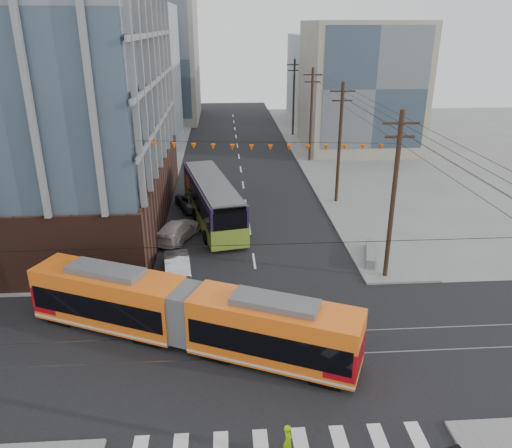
{
  "coord_description": "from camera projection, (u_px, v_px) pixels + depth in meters",
  "views": [
    {
      "loc": [
        -2.02,
        -17.73,
        15.65
      ],
      "look_at": [
        -0.11,
        10.34,
        4.31
      ],
      "focal_mm": 35.0,
      "sensor_mm": 36.0,
      "label": 1
    }
  ],
  "objects": [
    {
      "name": "pedestrian",
      "position": [
        288.0,
        441.0,
        19.1
      ],
      "size": [
        0.4,
        0.58,
        1.54
      ],
      "primitive_type": "imported",
      "rotation": [
        0.0,
        0.0,
        1.63
      ],
      "color": "#A0DC04",
      "rests_on": "ground"
    },
    {
      "name": "parked_car_white",
      "position": [
        177.0,
        230.0,
        38.7
      ],
      "size": [
        3.83,
        5.55,
        1.49
      ],
      "primitive_type": "imported",
      "rotation": [
        0.0,
        0.0,
        2.77
      ],
      "color": "beige",
      "rests_on": "ground"
    },
    {
      "name": "bg_bldg_ne_far",
      "position": [
        340.0,
        79.0,
        83.83
      ],
      "size": [
        16.0,
        16.0,
        14.0
      ],
      "primitive_type": "cube",
      "color": "#8C99A5",
      "rests_on": "ground"
    },
    {
      "name": "bg_bldg_nw_far",
      "position": [
        150.0,
        59.0,
        84.39
      ],
      "size": [
        16.0,
        18.0,
        20.0
      ],
      "primitive_type": "cube",
      "color": "gray",
      "rests_on": "ground"
    },
    {
      "name": "utility_pole_far",
      "position": [
        294.0,
        98.0,
        72.68
      ],
      "size": [
        0.3,
        0.3,
        11.0
      ],
      "primitive_type": "cylinder",
      "color": "black",
      "rests_on": "ground"
    },
    {
      "name": "jersey_barrier",
      "position": [
        370.0,
        254.0,
        35.5
      ],
      "size": [
        1.98,
        4.15,
        0.81
      ],
      "primitive_type": "cube",
      "rotation": [
        0.0,
        0.0,
        -0.28
      ],
      "color": "gray",
      "rests_on": "ground"
    },
    {
      "name": "ground",
      "position": [
        274.0,
        399.0,
        22.39
      ],
      "size": [
        160.0,
        160.0,
        0.0
      ],
      "primitive_type": "plane",
      "color": "slate"
    },
    {
      "name": "city_bus",
      "position": [
        212.0,
        201.0,
        41.68
      ],
      "size": [
        5.56,
        13.58,
        3.76
      ],
      "primitive_type": null,
      "rotation": [
        0.0,
        0.0,
        0.21
      ],
      "color": "#201732",
      "rests_on": "ground"
    },
    {
      "name": "streetcar",
      "position": [
        187.0,
        314.0,
        25.68
      ],
      "size": [
        17.38,
        9.57,
        3.45
      ],
      "primitive_type": null,
      "rotation": [
        0.0,
        0.0,
        -0.42
      ],
      "color": "orange",
      "rests_on": "ground"
    },
    {
      "name": "parked_car_silver",
      "position": [
        177.0,
        264.0,
        33.15
      ],
      "size": [
        2.18,
        4.79,
        1.52
      ],
      "primitive_type": "imported",
      "rotation": [
        0.0,
        0.0,
        3.27
      ],
      "color": "#ABADB2",
      "rests_on": "ground"
    },
    {
      "name": "parked_car_grey",
      "position": [
        191.0,
        201.0,
        45.3
      ],
      "size": [
        3.64,
        5.27,
        1.34
      ],
      "primitive_type": "imported",
      "rotation": [
        0.0,
        0.0,
        3.47
      ],
      "color": "#3D444A",
      "rests_on": "ground"
    },
    {
      "name": "bg_bldg_ne_near",
      "position": [
        360.0,
        87.0,
        64.82
      ],
      "size": [
        14.0,
        14.0,
        16.0
      ],
      "primitive_type": "cube",
      "color": "gray",
      "rests_on": "ground"
    },
    {
      "name": "bg_bldg_nw_near",
      "position": [
        108.0,
        77.0,
        66.07
      ],
      "size": [
        18.0,
        16.0,
        18.0
      ],
      "primitive_type": "cube",
      "color": "#8C99A5",
      "rests_on": "ground"
    }
  ]
}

